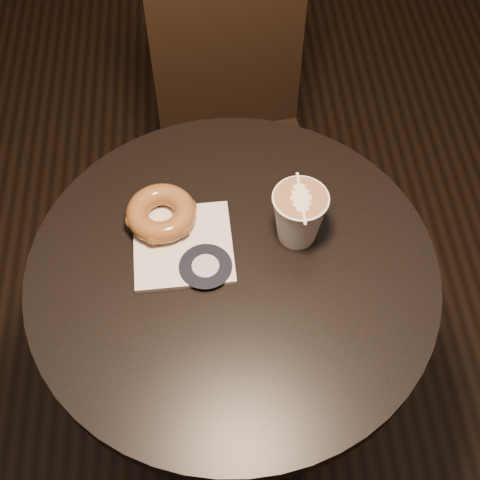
# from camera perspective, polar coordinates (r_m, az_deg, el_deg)

# --- Properties ---
(cafe_table) EXTENTS (0.70, 0.70, 0.75)m
(cafe_table) POSITION_cam_1_polar(r_m,az_deg,el_deg) (1.30, -0.57, -6.99)
(cafe_table) COLOR black
(cafe_table) RESTS_ON ground
(chair) EXTENTS (0.40, 0.40, 0.91)m
(chair) POSITION_cam_1_polar(r_m,az_deg,el_deg) (1.68, -0.48, 10.05)
(chair) COLOR black
(chair) RESTS_ON ground
(pastry_bag) EXTENTS (0.17, 0.17, 0.01)m
(pastry_bag) POSITION_cam_1_polar(r_m,az_deg,el_deg) (1.15, -4.88, -0.44)
(pastry_bag) COLOR silver
(pastry_bag) RESTS_ON cafe_table
(doughnut) EXTENTS (0.12, 0.12, 0.04)m
(doughnut) POSITION_cam_1_polar(r_m,az_deg,el_deg) (1.16, -6.74, 2.28)
(doughnut) COLOR brown
(doughnut) RESTS_ON pastry_bag
(latte_cup) EXTENTS (0.09, 0.09, 0.10)m
(latte_cup) POSITION_cam_1_polar(r_m,az_deg,el_deg) (1.13, 5.03, 2.00)
(latte_cup) COLOR white
(latte_cup) RESTS_ON cafe_table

